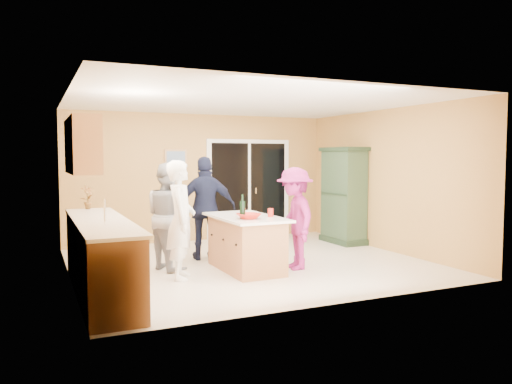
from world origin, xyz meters
name	(u,v)px	position (x,y,z in m)	size (l,w,h in m)	color
floor	(250,263)	(0.00, 0.00, 0.00)	(5.50, 5.50, 0.00)	silver
ceiling	(250,102)	(0.00, 0.00, 2.60)	(5.50, 5.00, 0.10)	white
wall_back	(202,178)	(0.00, 2.50, 1.30)	(5.50, 0.10, 2.60)	#F0AF63
wall_front	(337,194)	(0.00, -2.50, 1.30)	(5.50, 0.10, 2.60)	#F0AF63
wall_left	(68,188)	(-2.75, 0.00, 1.30)	(0.10, 5.00, 2.60)	#F0AF63
wall_right	(387,180)	(2.75, 0.00, 1.30)	(0.10, 5.00, 2.60)	#F0AF63
left_cabinet_run	(102,260)	(-2.45, -1.05, 0.46)	(0.65, 3.05, 1.24)	#AD6C43
upper_cabinets	(82,146)	(-2.58, -0.20, 1.88)	(0.35, 1.60, 0.75)	#AD6C43
sliding_door	(249,188)	(1.05, 2.46, 1.05)	(1.90, 0.07, 2.10)	white
framed_picture	(176,163)	(-0.55, 2.48, 1.60)	(0.46, 0.04, 0.56)	tan
kitchen_island	(246,245)	(-0.26, -0.43, 0.39)	(0.88, 1.59, 0.83)	#AD6C43
green_hutch	(344,196)	(2.49, 1.01, 0.93)	(0.55, 1.04, 1.92)	#1F3320
woman_white	(181,220)	(-1.31, -0.55, 0.84)	(0.61, 0.40, 1.68)	white
woman_grey	(169,216)	(-1.31, 0.14, 0.82)	(0.80, 0.62, 1.64)	gray
woman_navy	(206,208)	(-0.55, 0.60, 0.87)	(1.02, 0.42, 1.73)	#171E32
woman_magenta	(295,218)	(0.47, -0.65, 0.78)	(1.01, 0.58, 1.57)	#9A216F
serving_bowl	(249,216)	(-0.36, -0.76, 0.87)	(0.33, 0.33, 0.08)	red
tulip_vase	(87,197)	(-2.45, 0.52, 1.12)	(0.19, 0.13, 0.37)	#A61C10
tumbler_near	(243,212)	(-0.30, -0.41, 0.89)	(0.09, 0.09, 0.12)	red
tumbler_far	(271,213)	(0.04, -0.67, 0.89)	(0.09, 0.09, 0.13)	red
wine_bottle	(242,209)	(-0.43, -0.70, 0.97)	(0.08, 0.08, 0.35)	black
white_plate	(252,212)	(0.02, -0.03, 0.84)	(0.21, 0.21, 0.01)	white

